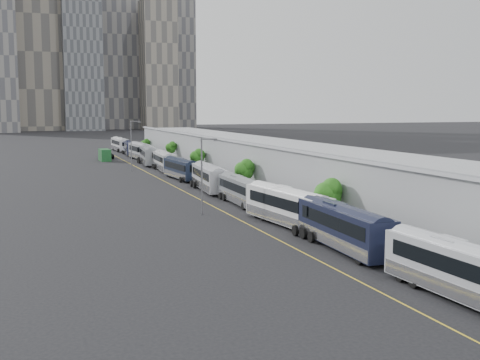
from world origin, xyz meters
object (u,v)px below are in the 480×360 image
bus_7 (149,157)px  street_lamp_far (132,142)px  bus_1 (344,231)px  bus_10 (120,145)px  bus_9 (130,149)px  bus_0 (463,276)px  bus_3 (241,192)px  street_lamp_near (203,170)px  bus_4 (209,180)px  shipping_container (105,155)px  bus_6 (164,163)px  bus_2 (287,210)px  bus_5 (181,170)px  bus_8 (141,153)px  suv (107,155)px

bus_7 → street_lamp_far: 13.33m
bus_1 → bus_10: (0.17, 125.27, -0.04)m
bus_9 → bus_10: (-0.29, 14.95, 0.11)m
bus_7 → street_lamp_far: (-5.43, -11.56, 3.81)m
bus_0 → bus_1: bearing=88.2°
bus_3 → street_lamp_near: size_ratio=1.39×
bus_0 → bus_4: (-0.26, 53.59, 0.05)m
bus_10 → shipping_container: 31.59m
bus_6 → bus_9: size_ratio=1.04×
bus_7 → street_lamp_far: street_lamp_far is taller
bus_2 → street_lamp_far: 59.92m
bus_0 → bus_7: bus_7 is taller
bus_5 → shipping_container: (-7.56, 40.50, -0.17)m
bus_5 → shipping_container: size_ratio=2.33×
bus_4 → shipping_container: 56.25m
bus_8 → bus_9: size_ratio=1.11×
bus_5 → bus_10: size_ratio=0.95×
suv → bus_2: bearing=-86.1°
street_lamp_far → shipping_container: size_ratio=1.80×
bus_3 → bus_4: bus_4 is taller
bus_10 → suv: (-6.75, -24.28, -0.77)m
bus_6 → bus_5: bearing=-88.9°
bus_3 → bus_7: (-0.41, 56.32, 0.20)m
bus_3 → bus_7: size_ratio=0.87×
bus_6 → shipping_container: size_ratio=2.39×
street_lamp_near → shipping_container: 74.28m
bus_0 → bus_4: 53.59m
street_lamp_far → suv: bearing=91.7°
bus_10 → street_lamp_near: bearing=-95.7°
bus_5 → bus_0: bearing=-93.5°
bus_8 → bus_4: bearing=-93.4°
bus_7 → bus_8: bearing=92.5°
bus_6 → bus_9: bus_6 is taller
bus_1 → bus_7: 82.39m
bus_3 → suv: bearing=96.5°
bus_7 → bus_10: bearing=94.9°
bus_7 → bus_9: bearing=94.0°
bus_4 → bus_6: bearing=94.3°
bus_0 → bus_3: bearing=87.5°
bus_8 → bus_9: bearing=86.8°
bus_4 → bus_6: size_ratio=1.04×
bus_3 → bus_5: bearing=92.4°
bus_7 → bus_10: bus_7 is taller
bus_8 → suv: bearing=137.2°
bus_2 → bus_10: bearing=83.9°
bus_3 → shipping_container: (-8.07, 68.67, -0.14)m
bus_10 → bus_7: bearing=-92.8°
bus_2 → bus_6: bearing=83.8°
shipping_container → suv: bearing=76.0°
bus_7 → shipping_container: bus_7 is taller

